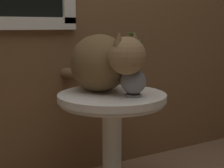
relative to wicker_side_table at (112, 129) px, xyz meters
The scene contains 3 objects.
wicker_side_table is the anchor object (origin of this frame).
cat 0.35m from the wicker_side_table, 109.62° to the left, with size 0.35×0.67×0.32m.
pewter_vase_with_ivy 0.31m from the wicker_side_table, 62.87° to the right, with size 0.13×0.13×0.31m.
Camera 1 is at (-0.57, -1.22, 0.93)m, focal length 54.28 mm.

